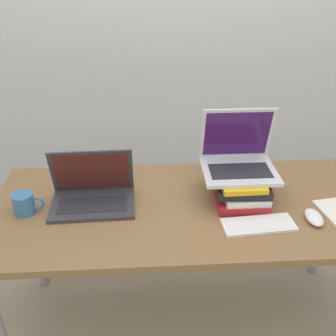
{
  "coord_description": "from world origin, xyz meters",
  "views": [
    {
      "loc": [
        -0.17,
        -0.99,
        1.64
      ],
      "look_at": [
        -0.09,
        0.36,
        0.88
      ],
      "focal_mm": 42.0,
      "sensor_mm": 36.0,
      "label": 1
    }
  ],
  "objects_px": {
    "laptop_left": "(93,193)",
    "mug": "(25,204)",
    "book_stack": "(240,187)",
    "laptop_on_books": "(238,158)",
    "mouse": "(314,217)",
    "wireless_keyboard": "(258,225)"
  },
  "relations": [
    {
      "from": "book_stack",
      "to": "laptop_on_books",
      "type": "bearing_deg",
      "value": 97.65
    },
    {
      "from": "wireless_keyboard",
      "to": "mouse",
      "type": "xyz_separation_m",
      "value": [
        0.22,
        0.02,
        0.01
      ]
    },
    {
      "from": "wireless_keyboard",
      "to": "book_stack",
      "type": "bearing_deg",
      "value": 99.28
    },
    {
      "from": "mouse",
      "to": "mug",
      "type": "bearing_deg",
      "value": 173.73
    },
    {
      "from": "mouse",
      "to": "book_stack",
      "type": "bearing_deg",
      "value": 145.53
    },
    {
      "from": "book_stack",
      "to": "laptop_on_books",
      "type": "relative_size",
      "value": 0.95
    },
    {
      "from": "mug",
      "to": "wireless_keyboard",
      "type": "bearing_deg",
      "value": -9.04
    },
    {
      "from": "book_stack",
      "to": "wireless_keyboard",
      "type": "height_order",
      "value": "book_stack"
    },
    {
      "from": "book_stack",
      "to": "mug",
      "type": "height_order",
      "value": "book_stack"
    },
    {
      "from": "laptop_left",
      "to": "wireless_keyboard",
      "type": "height_order",
      "value": "laptop_left"
    },
    {
      "from": "laptop_on_books",
      "to": "wireless_keyboard",
      "type": "xyz_separation_m",
      "value": [
        0.04,
        -0.25,
        -0.16
      ]
    },
    {
      "from": "mouse",
      "to": "mug",
      "type": "relative_size",
      "value": 0.91
    },
    {
      "from": "book_stack",
      "to": "mug",
      "type": "xyz_separation_m",
      "value": [
        -0.88,
        -0.05,
        -0.01
      ]
    },
    {
      "from": "book_stack",
      "to": "laptop_left",
      "type": "bearing_deg",
      "value": 179.63
    },
    {
      "from": "laptop_on_books",
      "to": "mouse",
      "type": "relative_size",
      "value": 2.68
    },
    {
      "from": "laptop_on_books",
      "to": "mouse",
      "type": "xyz_separation_m",
      "value": [
        0.26,
        -0.23,
        -0.15
      ]
    },
    {
      "from": "mouse",
      "to": "mug",
      "type": "height_order",
      "value": "mug"
    },
    {
      "from": "laptop_left",
      "to": "mouse",
      "type": "bearing_deg",
      "value": -11.64
    },
    {
      "from": "laptop_left",
      "to": "wireless_keyboard",
      "type": "bearing_deg",
      "value": -17.13
    },
    {
      "from": "laptop_left",
      "to": "laptop_on_books",
      "type": "relative_size",
      "value": 1.14
    },
    {
      "from": "laptop_left",
      "to": "mug",
      "type": "relative_size",
      "value": 2.79
    },
    {
      "from": "book_stack",
      "to": "mouse",
      "type": "relative_size",
      "value": 2.56
    }
  ]
}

